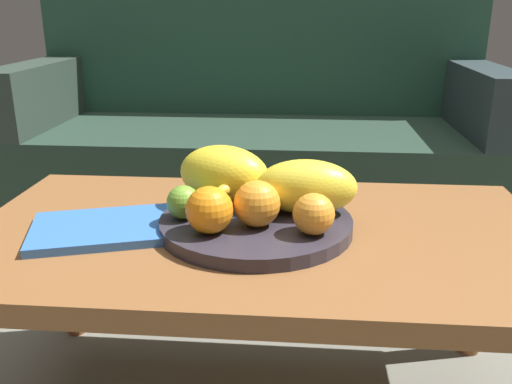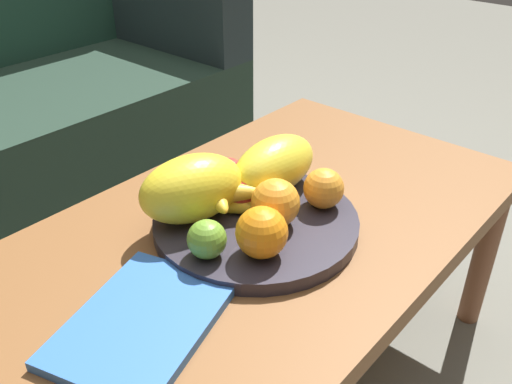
{
  "view_description": "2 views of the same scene",
  "coord_description": "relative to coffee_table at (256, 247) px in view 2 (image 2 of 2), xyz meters",
  "views": [
    {
      "loc": [
        0.08,
        -0.95,
        0.82
      ],
      "look_at": [
        -0.01,
        -0.01,
        0.5
      ],
      "focal_mm": 38.79,
      "sensor_mm": 36.0,
      "label": 1
    },
    {
      "loc": [
        -0.6,
        -0.52,
        0.98
      ],
      "look_at": [
        -0.01,
        -0.01,
        0.5
      ],
      "focal_mm": 38.52,
      "sensor_mm": 36.0,
      "label": 2
    }
  ],
  "objects": [
    {
      "name": "coffee_table",
      "position": [
        0.0,
        0.0,
        0.0
      ],
      "size": [
        1.09,
        0.61,
        0.42
      ],
      "color": "brown",
      "rests_on": "ground_plane"
    },
    {
      "name": "fruit_bowl",
      "position": [
        -0.01,
        -0.01,
        0.06
      ],
      "size": [
        0.36,
        0.36,
        0.03
      ],
      "primitive_type": "cylinder",
      "color": "#2D2934",
      "rests_on": "coffee_table"
    },
    {
      "name": "melon_large_front",
      "position": [
        0.09,
        0.03,
        0.12
      ],
      "size": [
        0.19,
        0.11,
        0.1
      ],
      "primitive_type": "ellipsoid",
      "rotation": [
        0.0,
        0.0,
        -0.02
      ],
      "color": "yellow",
      "rests_on": "fruit_bowl"
    },
    {
      "name": "melon_smaller_beside",
      "position": [
        -0.08,
        0.08,
        0.13
      ],
      "size": [
        0.21,
        0.16,
        0.11
      ],
      "primitive_type": "ellipsoid",
      "rotation": [
        0.0,
        0.0,
        -0.3
      ],
      "color": "yellow",
      "rests_on": "fruit_bowl"
    },
    {
      "name": "orange_front",
      "position": [
        0.0,
        -0.04,
        0.11
      ],
      "size": [
        0.08,
        0.08,
        0.08
      ],
      "primitive_type": "sphere",
      "color": "orange",
      "rests_on": "fruit_bowl"
    },
    {
      "name": "orange_left",
      "position": [
        0.1,
        -0.07,
        0.11
      ],
      "size": [
        0.07,
        0.07,
        0.07
      ],
      "primitive_type": "sphere",
      "color": "orange",
      "rests_on": "fruit_bowl"
    },
    {
      "name": "orange_right",
      "position": [
        -0.08,
        -0.08,
        0.11
      ],
      "size": [
        0.08,
        0.08,
        0.08
      ],
      "primitive_type": "sphere",
      "color": "orange",
      "rests_on": "fruit_bowl"
    },
    {
      "name": "apple_front",
      "position": [
        -0.14,
        -0.02,
        0.1
      ],
      "size": [
        0.06,
        0.06,
        0.06
      ],
      "primitive_type": "sphere",
      "color": "#699D2E",
      "rests_on": "fruit_bowl"
    },
    {
      "name": "apple_left",
      "position": [
        0.0,
        0.03,
        0.1
      ],
      "size": [
        0.06,
        0.06,
        0.06
      ],
      "primitive_type": "sphere",
      "color": "red",
      "rests_on": "fruit_bowl"
    },
    {
      "name": "apple_right",
      "position": [
        0.04,
        0.1,
        0.1
      ],
      "size": [
        0.06,
        0.06,
        0.06
      ],
      "primitive_type": "sphere",
      "color": "red",
      "rests_on": "fruit_bowl"
    },
    {
      "name": "banana_bunch",
      "position": [
        -0.03,
        0.06,
        0.1
      ],
      "size": [
        0.13,
        0.17,
        0.06
      ],
      "color": "yellow",
      "rests_on": "fruit_bowl"
    },
    {
      "name": "magazine",
      "position": [
        -0.29,
        -0.04,
        0.05
      ],
      "size": [
        0.29,
        0.25,
        0.02
      ],
      "primitive_type": "cube",
      "rotation": [
        0.0,
        0.0,
        0.3
      ],
      "color": "blue",
      "rests_on": "coffee_table"
    }
  ]
}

